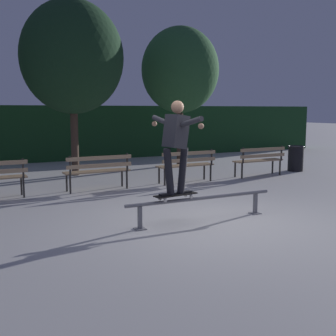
# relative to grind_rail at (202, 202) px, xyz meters

# --- Properties ---
(ground_plane) EXTENTS (90.00, 90.00, 0.00)m
(ground_plane) POSITION_rel_grind_rail_xyz_m (0.00, -0.10, -0.34)
(ground_plane) COLOR #ADAAA8
(hedge_backdrop) EXTENTS (24.00, 1.20, 2.09)m
(hedge_backdrop) POSITION_rel_grind_rail_xyz_m (0.00, 10.34, 0.71)
(hedge_backdrop) COLOR #193D1E
(hedge_backdrop) RESTS_ON ground
(grind_rail) EXTENTS (2.85, 0.18, 0.43)m
(grind_rail) POSITION_rel_grind_rail_xyz_m (0.00, 0.00, 0.00)
(grind_rail) COLOR slate
(grind_rail) RESTS_ON ground
(skateboard) EXTENTS (0.80, 0.30, 0.09)m
(skateboard) POSITION_rel_grind_rail_xyz_m (-0.51, -0.00, 0.17)
(skateboard) COLOR black
(skateboard) RESTS_ON grind_rail
(skateboarder) EXTENTS (0.63, 1.40, 1.56)m
(skateboarder) POSITION_rel_grind_rail_xyz_m (-0.51, 0.00, 1.10)
(skateboarder) COLOR black
(skateboarder) RESTS_ON skateboard
(park_bench_left_center) EXTENTS (1.61, 0.45, 0.88)m
(park_bench_left_center) POSITION_rel_grind_rail_xyz_m (-0.77, 3.52, 0.20)
(park_bench_left_center) COLOR #282623
(park_bench_left_center) RESTS_ON ground
(park_bench_right_center) EXTENTS (1.61, 0.45, 0.88)m
(park_bench_right_center) POSITION_rel_grind_rail_xyz_m (1.66, 3.52, 0.20)
(park_bench_right_center) COLOR #282623
(park_bench_right_center) RESTS_ON ground
(park_bench_rightmost) EXTENTS (1.61, 0.45, 0.88)m
(park_bench_rightmost) POSITION_rel_grind_rail_xyz_m (4.09, 3.52, 0.20)
(park_bench_rightmost) COLOR #282623
(park_bench_rightmost) RESTS_ON ground
(tree_far_right) EXTENTS (2.66, 2.66, 4.75)m
(tree_far_right) POSITION_rel_grind_rail_xyz_m (3.26, 6.90, 2.94)
(tree_far_right) COLOR #3D2D23
(tree_far_right) RESTS_ON ground
(tree_behind_benches) EXTENTS (2.95, 2.95, 5.05)m
(tree_behind_benches) POSITION_rel_grind_rail_xyz_m (-0.64, 6.18, 3.08)
(tree_behind_benches) COLOR #3D2D23
(tree_behind_benches) RESTS_ON ground
(trash_can) EXTENTS (0.52, 0.52, 0.80)m
(trash_can) POSITION_rel_grind_rail_xyz_m (5.83, 3.90, 0.07)
(trash_can) COLOR black
(trash_can) RESTS_ON ground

